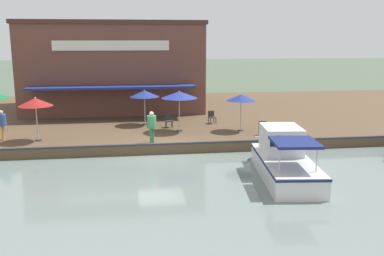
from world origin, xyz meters
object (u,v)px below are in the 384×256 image
(cafe_chair_beside_entrance, at_px, (169,120))
(person_mid_patio, at_px, (2,121))
(patio_umbrella_back_row, at_px, (144,94))
(patio_umbrella_mid_patio_right, at_px, (179,95))
(patio_umbrella_mid_patio_left, at_px, (35,102))
(cafe_chair_under_first_umbrella, at_px, (212,116))
(waterfront_restaurant, at_px, (115,65))
(patio_umbrella_by_entrance, at_px, (241,98))
(person_at_quay_edge, at_px, (152,123))
(tree_downstream_bank, at_px, (160,47))
(motorboat_far_downstream, at_px, (282,158))
(cafe_chair_mid_patio, at_px, (263,128))

(cafe_chair_beside_entrance, bearing_deg, person_mid_patio, -76.91)
(patio_umbrella_back_row, xyz_separation_m, patio_umbrella_mid_patio_right, (2.36, 2.05, 0.19))
(patio_umbrella_back_row, distance_m, person_mid_patio, 8.85)
(patio_umbrella_mid_patio_left, relative_size, cafe_chair_under_first_umbrella, 2.92)
(waterfront_restaurant, distance_m, patio_umbrella_mid_patio_left, 12.20)
(patio_umbrella_mid_patio_left, bearing_deg, patio_umbrella_mid_patio_right, 99.98)
(patio_umbrella_back_row, distance_m, patio_umbrella_by_entrance, 6.47)
(cafe_chair_beside_entrance, height_order, person_at_quay_edge, person_at_quay_edge)
(person_mid_patio, relative_size, tree_downstream_bank, 0.25)
(patio_umbrella_mid_patio_right, xyz_separation_m, motorboat_far_downstream, (7.59, 3.93, -2.04))
(patio_umbrella_by_entrance, height_order, person_at_quay_edge, patio_umbrella_by_entrance)
(patio_umbrella_mid_patio_right, bearing_deg, motorboat_far_downstream, 27.40)
(patio_umbrella_by_entrance, distance_m, cafe_chair_beside_entrance, 4.93)
(patio_umbrella_mid_patio_right, relative_size, patio_umbrella_by_entrance, 1.09)
(patio_umbrella_back_row, relative_size, tree_downstream_bank, 0.34)
(patio_umbrella_mid_patio_right, height_order, tree_downstream_bank, tree_downstream_bank)
(patio_umbrella_by_entrance, distance_m, person_mid_patio, 14.04)
(cafe_chair_mid_patio, relative_size, motorboat_far_downstream, 0.12)
(patio_umbrella_back_row, relative_size, patio_umbrella_by_entrance, 1.01)
(cafe_chair_mid_patio, distance_m, cafe_chair_under_first_umbrella, 4.68)
(waterfront_restaurant, bearing_deg, patio_umbrella_mid_patio_left, -19.12)
(patio_umbrella_mid_patio_left, xyz_separation_m, tree_downstream_bank, (-15.53, 8.01, 2.65))
(patio_umbrella_back_row, xyz_separation_m, person_mid_patio, (3.32, -8.14, -1.01))
(cafe_chair_beside_entrance, bearing_deg, cafe_chair_under_first_umbrella, 106.28)
(patio_umbrella_by_entrance, distance_m, cafe_chair_mid_patio, 2.40)
(person_mid_patio, distance_m, tree_downstream_bank, 18.47)
(waterfront_restaurant, height_order, patio_umbrella_back_row, waterfront_restaurant)
(person_at_quay_edge, height_order, tree_downstream_bank, tree_downstream_bank)
(cafe_chair_under_first_umbrella, bearing_deg, motorboat_far_downstream, 8.63)
(person_at_quay_edge, distance_m, tree_downstream_bank, 17.43)
(cafe_chair_under_first_umbrella, relative_size, motorboat_far_downstream, 0.12)
(patio_umbrella_mid_patio_right, bearing_deg, tree_downstream_bank, -179.29)
(cafe_chair_beside_entrance, relative_size, person_at_quay_edge, 0.48)
(patio_umbrella_back_row, bearing_deg, patio_umbrella_by_entrance, 64.71)
(patio_umbrella_mid_patio_right, relative_size, motorboat_far_downstream, 0.36)
(cafe_chair_mid_patio, bearing_deg, patio_umbrella_by_entrance, -147.53)
(person_at_quay_edge, bearing_deg, patio_umbrella_by_entrance, 113.35)
(cafe_chair_under_first_umbrella, relative_size, cafe_chair_beside_entrance, 1.00)
(patio_umbrella_mid_patio_right, xyz_separation_m, patio_umbrella_by_entrance, (0.41, 3.80, -0.19))
(waterfront_restaurant, bearing_deg, cafe_chair_beside_entrance, 22.77)
(waterfront_restaurant, relative_size, person_mid_patio, 8.17)
(patio_umbrella_back_row, height_order, cafe_chair_mid_patio, patio_umbrella_back_row)
(cafe_chair_under_first_umbrella, xyz_separation_m, motorboat_far_downstream, (9.74, 1.48, -0.24))
(patio_umbrella_mid_patio_right, bearing_deg, waterfront_restaurant, -157.20)
(waterfront_restaurant, relative_size, patio_umbrella_back_row, 5.94)
(patio_umbrella_mid_patio_left, bearing_deg, person_at_quay_edge, 77.52)
(patio_umbrella_mid_patio_right, distance_m, patio_umbrella_by_entrance, 3.83)
(tree_downstream_bank, bearing_deg, cafe_chair_under_first_umbrella, 12.41)
(patio_umbrella_back_row, xyz_separation_m, cafe_chair_mid_patio, (4.27, 6.81, -1.61))
(waterfront_restaurant, distance_m, cafe_chair_mid_patio, 15.23)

